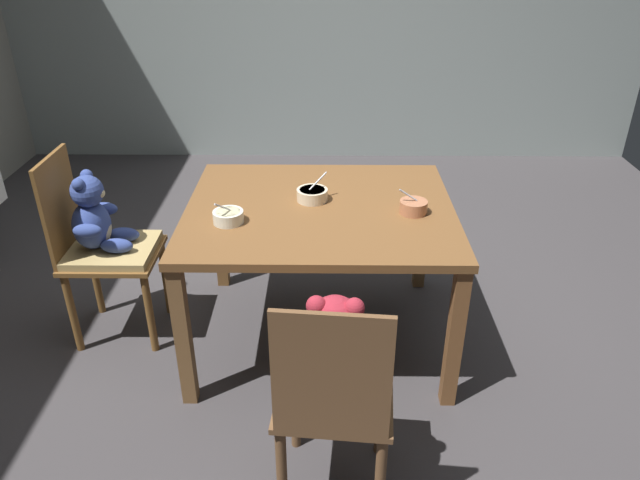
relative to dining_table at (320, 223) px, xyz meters
The scene contains 7 objects.
ground_plane 0.64m from the dining_table, ahead, with size 5.20×5.20×0.04m.
dining_table is the anchor object (origin of this frame).
teddy_chair_near_left 1.02m from the dining_table, behind, with size 0.42×0.37×0.92m.
teddy_chair_near_front 0.93m from the dining_table, 86.49° to the right, with size 0.41×0.42×0.89m.
porridge_bowl_cream_center 0.13m from the dining_table, 118.11° to the left, with size 0.14×0.14×0.12m.
porridge_bowl_terracotta_near_right 0.42m from the dining_table, ahead, with size 0.13×0.12×0.11m.
porridge_bowl_white_near_left 0.43m from the dining_table, 157.31° to the right, with size 0.13×0.13×0.11m.
Camera 1 is at (0.03, -2.36, 1.82)m, focal length 33.16 mm.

